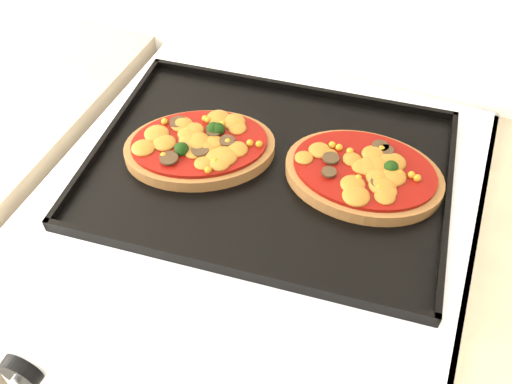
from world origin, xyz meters
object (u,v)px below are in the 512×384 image
at_px(stove, 258,342).
at_px(pizza_left, 200,146).
at_px(baking_tray, 269,167).
at_px(pizza_right, 364,172).

relative_size(stove, pizza_left, 4.18).
bearing_deg(pizza_left, baking_tray, 5.58).
distance_m(baking_tray, pizza_left, 0.10).
height_order(stove, pizza_left, pizza_left).
xyz_separation_m(stove, baking_tray, (0.00, 0.04, 0.47)).
distance_m(stove, baking_tray, 0.47).
bearing_deg(baking_tray, pizza_right, 5.77).
height_order(baking_tray, pizza_right, pizza_right).
distance_m(baking_tray, pizza_right, 0.13).
xyz_separation_m(baking_tray, pizza_right, (0.13, 0.03, 0.01)).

